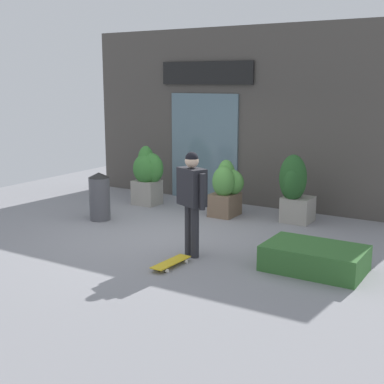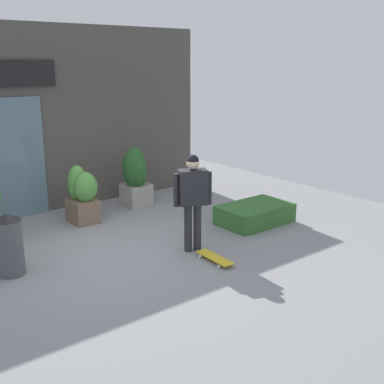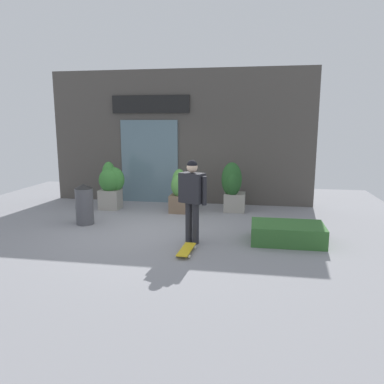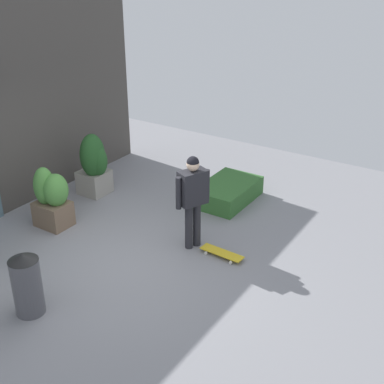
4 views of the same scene
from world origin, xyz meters
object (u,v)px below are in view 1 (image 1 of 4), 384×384
at_px(skateboarder, 192,193).
at_px(trash_bin, 100,196).
at_px(skateboard, 171,262).
at_px(planter_box_mid, 226,187).
at_px(planter_box_left, 147,174).
at_px(planter_box_right, 295,188).

height_order(skateboarder, trash_bin, skateboarder).
xyz_separation_m(skateboarder, trash_bin, (-2.69, 0.95, -0.53)).
distance_m(skateboard, planter_box_mid, 3.23).
height_order(skateboarder, planter_box_mid, skateboarder).
height_order(planter_box_mid, trash_bin, planter_box_mid).
distance_m(skateboarder, planter_box_mid, 2.67).
distance_m(planter_box_left, trash_bin, 1.56).
xyz_separation_m(planter_box_right, planter_box_mid, (-1.35, -0.22, -0.08)).
distance_m(skateboarder, planter_box_right, 2.84).
bearing_deg(planter_box_mid, skateboarder, -73.74).
bearing_deg(planter_box_left, planter_box_mid, 1.18).
distance_m(planter_box_mid, trash_bin, 2.51).
bearing_deg(planter_box_left, trash_bin, -91.12).
distance_m(planter_box_right, planter_box_mid, 1.37).
relative_size(skateboarder, planter_box_right, 1.24).
xyz_separation_m(skateboard, planter_box_right, (0.63, 3.32, 0.60)).
xyz_separation_m(skateboarder, skateboard, (-0.01, -0.57, -0.94)).
bearing_deg(skateboard, skateboarder, -178.11).
distance_m(skateboarder, trash_bin, 2.90).
bearing_deg(skateboard, planter_box_left, -136.32).
bearing_deg(planter_box_right, skateboard, -100.68).
relative_size(skateboarder, planter_box_left, 1.26).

